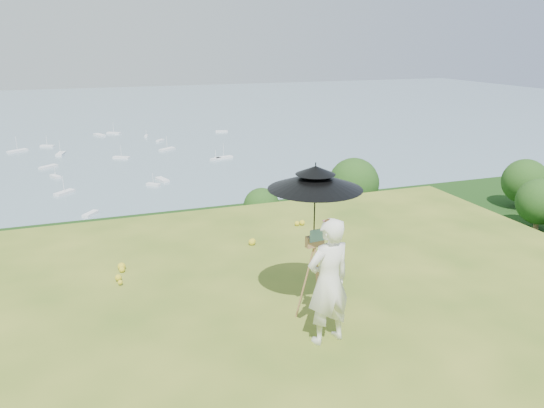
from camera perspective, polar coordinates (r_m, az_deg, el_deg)
name	(u,v)px	position (r m, az deg, el deg)	size (l,w,h in m)	color
ground	(289,384)	(6.66, 1.81, -18.83)	(14.00, 14.00, 0.00)	#45671D
shoreline_tier	(115,301)	(89.42, -16.56, -10.01)	(170.00, 28.00, 8.00)	slate
bay_water	(88,130)	(247.92, -19.18, 7.54)	(700.00, 700.00, 0.00)	gray
slope_trees	(127,288)	(44.29, -15.37, -8.67)	(110.00, 50.00, 6.00)	#194615
harbor_town	(111,264)	(86.72, -16.92, -6.18)	(110.00, 22.00, 5.00)	beige
moored_boats	(50,172)	(170.52, -22.76, 3.20)	(140.00, 140.00, 0.70)	white
wildflowers	(281,368)	(6.81, 1.01, -17.26)	(10.00, 10.50, 0.12)	gold
painter	(328,281)	(7.07, 6.09, -8.28)	(0.64, 0.42, 1.76)	white
field_easel	(314,274)	(7.67, 4.53, -7.56)	(0.54, 0.54, 1.41)	olive
sun_umbrella	(315,204)	(7.32, 4.61, -0.02)	(1.31, 1.31, 1.18)	black
painter_cap	(331,222)	(6.76, 6.31, -1.92)	(0.18, 0.21, 0.10)	#C36B79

